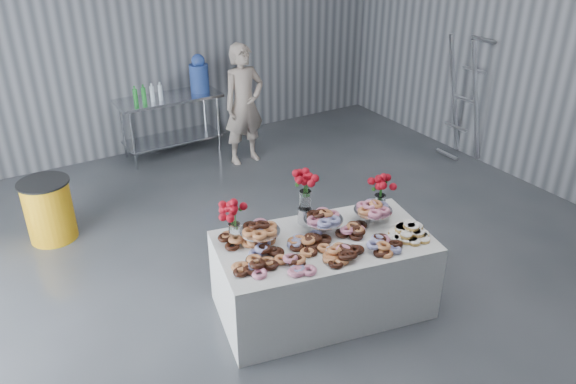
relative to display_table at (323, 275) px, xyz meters
name	(u,v)px	position (x,y,z in m)	size (l,w,h in m)	color
ground	(310,308)	(-0.10, 0.04, -0.38)	(9.00, 9.00, 0.00)	#393C40
room_walls	(280,25)	(-0.38, 0.11, 2.26)	(8.04, 9.04, 4.02)	gray
display_table	(323,275)	(0.00, 0.00, 0.00)	(1.90, 1.00, 0.75)	white
prep_table	(170,115)	(0.10, 4.14, 0.24)	(1.50, 0.60, 0.90)	silver
donut_mounds	(328,239)	(0.00, -0.05, 0.42)	(1.80, 0.80, 0.09)	#C67B48
cake_stand_left	(260,229)	(-0.51, 0.26, 0.52)	(0.36, 0.36, 0.17)	silver
cake_stand_mid	(323,218)	(0.08, 0.14, 0.52)	(0.36, 0.36, 0.17)	silver
cake_stand_right	(373,209)	(0.57, 0.04, 0.52)	(0.36, 0.36, 0.17)	silver
danish_pile	(408,229)	(0.70, -0.30, 0.43)	(0.48, 0.48, 0.11)	white
bouquet_left	(234,212)	(-0.68, 0.40, 0.67)	(0.26, 0.26, 0.42)	white
bouquet_right	(381,184)	(0.75, 0.15, 0.67)	(0.26, 0.26, 0.42)	white
bouquet_center	(305,186)	(0.02, 0.35, 0.75)	(0.26, 0.26, 0.57)	silver
water_jug	(199,75)	(0.60, 4.14, 0.77)	(0.28, 0.28, 0.55)	blue
drink_bottles	(148,93)	(-0.22, 4.04, 0.66)	(0.54, 0.08, 0.27)	#268C33
person	(244,105)	(0.93, 3.38, 0.48)	(0.63, 0.41, 1.72)	#CC8C93
trash_barrel	(49,210)	(-1.92, 2.60, -0.02)	(0.56, 0.56, 0.71)	#F6AA14
stepladder	(465,99)	(3.65, 1.82, 0.54)	(0.24, 0.46, 1.84)	silver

